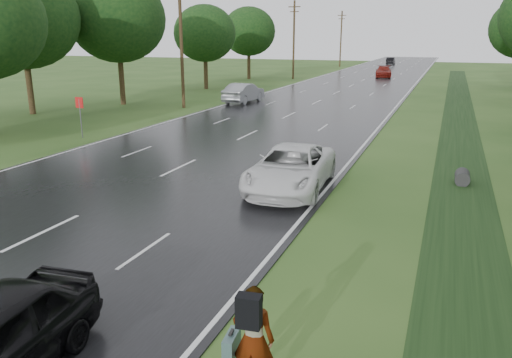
{
  "coord_description": "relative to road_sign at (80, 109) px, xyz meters",
  "views": [
    {
      "loc": [
        10.72,
        -10.42,
        5.57
      ],
      "look_at": [
        5.37,
        3.44,
        1.3
      ],
      "focal_mm": 35.0,
      "sensor_mm": 36.0,
      "label": 1
    }
  ],
  "objects": [
    {
      "name": "drainage_ditch",
      "position": [
        20.0,
        6.71,
        -1.61
      ],
      "size": [
        2.2,
        120.0,
        0.56
      ],
      "color": "black",
      "rests_on": "ground"
    },
    {
      "name": "far_car_dark",
      "position": [
        7.5,
        82.91,
        -0.9
      ],
      "size": [
        1.55,
        4.27,
        1.4
      ],
      "primitive_type": "imported",
      "rotation": [
        0.0,
        0.0,
        3.16
      ],
      "color": "black",
      "rests_on": "road"
    },
    {
      "name": "road_sign",
      "position": [
        0.0,
        0.0,
        0.0
      ],
      "size": [
        0.5,
        0.06,
        2.3
      ],
      "color": "slate",
      "rests_on": "ground"
    },
    {
      "name": "center_line",
      "position": [
        8.5,
        33.0,
        -1.6
      ],
      "size": [
        0.12,
        180.0,
        0.01
      ],
      "primitive_type": "cube",
      "color": "silver",
      "rests_on": "road"
    },
    {
      "name": "road",
      "position": [
        8.5,
        33.0,
        -1.62
      ],
      "size": [
        14.0,
        180.0,
        0.04
      ],
      "primitive_type": "cube",
      "color": "black",
      "rests_on": "ground"
    },
    {
      "name": "ground",
      "position": [
        8.5,
        -12.0,
        -1.64
      ],
      "size": [
        220.0,
        220.0,
        0.0
      ],
      "primitive_type": "plane",
      "color": "#2B4B1B",
      "rests_on": "ground"
    },
    {
      "name": "tree_west_c",
      "position": [
        -6.5,
        13.0,
        5.27
      ],
      "size": [
        7.8,
        7.8,
        10.43
      ],
      "color": "#362316",
      "rests_on": "ground"
    },
    {
      "name": "tree_west_f",
      "position": [
        -6.3,
        41.0,
        4.49
      ],
      "size": [
        7.0,
        7.0,
        9.29
      ],
      "color": "#362316",
      "rests_on": "ground"
    },
    {
      "name": "far_car_red",
      "position": [
        10.31,
        49.87,
        -0.85
      ],
      "size": [
        2.75,
        5.42,
        1.51
      ],
      "primitive_type": "imported",
      "rotation": [
        0.0,
        0.0,
        0.13
      ],
      "color": "maroon",
      "rests_on": "road"
    },
    {
      "name": "edge_stripe_east",
      "position": [
        15.25,
        33.0,
        -1.6
      ],
      "size": [
        0.12,
        180.0,
        0.01
      ],
      "primitive_type": "cube",
      "color": "silver",
      "rests_on": "road"
    },
    {
      "name": "utility_pole_far",
      "position": [
        -0.7,
        43.0,
        3.55
      ],
      "size": [
        1.6,
        0.26,
        10.0
      ],
      "color": "#362316",
      "rests_on": "ground"
    },
    {
      "name": "tree_west_e",
      "position": [
        -9.5,
        6.0,
        5.19
      ],
      "size": [
        8.0,
        8.0,
        10.44
      ],
      "color": "#362316",
      "rests_on": "ground"
    },
    {
      "name": "utility_pole_distant",
      "position": [
        -0.7,
        73.0,
        3.55
      ],
      "size": [
        1.6,
        0.26,
        10.0
      ],
      "color": "#362316",
      "rests_on": "ground"
    },
    {
      "name": "tree_west_d",
      "position": [
        -5.7,
        27.0,
        4.18
      ],
      "size": [
        6.6,
        6.6,
        8.8
      ],
      "color": "#362316",
      "rests_on": "ground"
    },
    {
      "name": "pedestrian",
      "position": [
        16.68,
        -16.02,
        -0.67
      ],
      "size": [
        0.89,
        0.73,
        1.88
      ],
      "rotation": [
        0.0,
        0.0,
        3.26
      ],
      "color": "#A5998C",
      "rests_on": "ground"
    },
    {
      "name": "utility_pole_mid",
      "position": [
        -0.7,
        13.0,
        3.55
      ],
      "size": [
        1.6,
        0.26,
        10.0
      ],
      "color": "#362316",
      "rests_on": "ground"
    },
    {
      "name": "silver_sedan",
      "position": [
        2.7,
        17.45,
        -0.77
      ],
      "size": [
        2.07,
        5.13,
        1.66
      ],
      "primitive_type": "imported",
      "rotation": [
        0.0,
        0.0,
        3.08
      ],
      "color": "gray",
      "rests_on": "road"
    },
    {
      "name": "white_pickup",
      "position": [
        13.97,
        -5.22,
        -0.81
      ],
      "size": [
        2.97,
        5.85,
        1.58
      ],
      "primitive_type": "imported",
      "rotation": [
        0.0,
        0.0,
        0.06
      ],
      "color": "white",
      "rests_on": "road"
    },
    {
      "name": "edge_stripe_west",
      "position": [
        1.75,
        33.0,
        -1.6
      ],
      "size": [
        0.12,
        180.0,
        0.01
      ],
      "primitive_type": "cube",
      "color": "silver",
      "rests_on": "road"
    }
  ]
}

